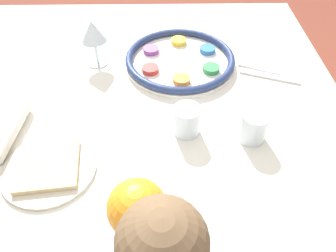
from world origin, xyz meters
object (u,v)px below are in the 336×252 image
(orange_fruit, at_px, (137,208))
(bread_plate, at_px, (49,168))
(seder_plate, at_px, (180,60))
(cup_mid, at_px, (187,120))
(wine_glass, at_px, (93,33))
(fruit_stand, at_px, (145,249))
(cup_near, at_px, (253,127))
(napkin_roll, at_px, (8,129))
(coconut, at_px, (162,243))

(orange_fruit, bearing_deg, bread_plate, -131.66)
(seder_plate, relative_size, cup_mid, 4.43)
(wine_glass, height_order, fruit_stand, wine_glass)
(cup_near, bearing_deg, orange_fruit, -41.91)
(orange_fruit, relative_size, napkin_roll, 0.49)
(coconut, xyz_separation_m, bread_plate, (-0.24, -0.23, -0.15))
(wine_glass, xyz_separation_m, fruit_stand, (0.59, 0.16, -0.02))
(cup_mid, bearing_deg, wine_glass, -139.12)
(fruit_stand, distance_m, napkin_roll, 0.44)
(coconut, bearing_deg, orange_fruit, -149.30)
(wine_glass, distance_m, napkin_roll, 0.33)
(bread_plate, height_order, cup_near, cup_near)
(wine_glass, height_order, orange_fruit, orange_fruit)
(fruit_stand, bearing_deg, coconut, 42.12)
(orange_fruit, distance_m, cup_near, 0.37)
(coconut, distance_m, cup_mid, 0.37)
(seder_plate, bearing_deg, bread_plate, -37.28)
(coconut, height_order, cup_mid, coconut)
(orange_fruit, relative_size, bread_plate, 0.44)
(fruit_stand, xyz_separation_m, coconut, (0.03, 0.03, 0.08))
(wine_glass, distance_m, bread_plate, 0.40)
(seder_plate, bearing_deg, cup_near, 26.97)
(bread_plate, xyz_separation_m, cup_mid, (-0.11, 0.29, 0.03))
(orange_fruit, xyz_separation_m, cup_near, (-0.26, 0.23, -0.11))
(fruit_stand, xyz_separation_m, bread_plate, (-0.21, -0.21, -0.07))
(coconut, height_order, bread_plate, coconut)
(cup_near, relative_size, cup_mid, 1.00)
(orange_fruit, distance_m, napkin_roll, 0.43)
(wine_glass, relative_size, coconut, 1.10)
(seder_plate, distance_m, bread_plate, 0.47)
(napkin_roll, height_order, cup_mid, cup_mid)
(coconut, bearing_deg, wine_glass, -163.35)
(coconut, distance_m, cup_near, 0.40)
(seder_plate, relative_size, cup_near, 4.43)
(seder_plate, xyz_separation_m, wine_glass, (-0.01, -0.24, 0.08))
(seder_plate, distance_m, napkin_roll, 0.48)
(wine_glass, relative_size, cup_near, 1.87)
(seder_plate, xyz_separation_m, cup_mid, (0.27, 0.00, 0.02))
(coconut, distance_m, bread_plate, 0.37)
(fruit_stand, xyz_separation_m, cup_near, (-0.29, 0.23, -0.04))
(orange_fruit, distance_m, bread_plate, 0.30)
(wine_glass, height_order, cup_mid, wine_glass)
(wine_glass, bearing_deg, napkin_roll, -29.12)
(cup_near, bearing_deg, coconut, -32.01)
(cup_mid, bearing_deg, napkin_roll, -88.87)
(orange_fruit, bearing_deg, fruit_stand, 15.55)
(orange_fruit, xyz_separation_m, napkin_roll, (-0.28, -0.31, -0.12))
(bread_plate, xyz_separation_m, napkin_roll, (-0.10, -0.11, 0.02))
(wine_glass, relative_size, fruit_stand, 0.63)
(bread_plate, bearing_deg, wine_glass, 172.76)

